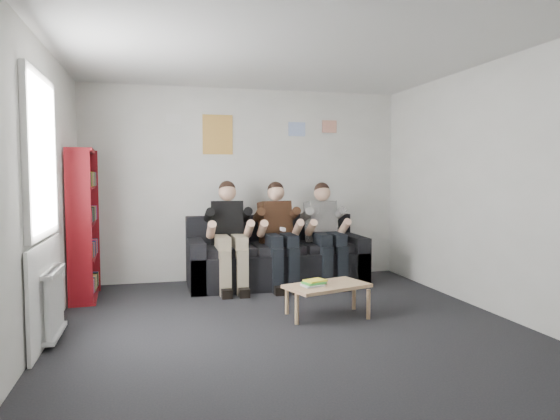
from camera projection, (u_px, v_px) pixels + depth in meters
name	position (u px, v px, depth m)	size (l,w,h in m)	color
room_shell	(293.00, 189.00, 4.70)	(5.00, 5.00, 5.00)	black
sofa	(275.00, 259.00, 6.83)	(2.37, 0.97, 0.91)	black
bookshelf	(84.00, 225.00, 5.93)	(0.27, 0.81, 1.79)	maroon
coffee_table	(327.00, 288.00, 5.22)	(0.85, 0.47, 0.34)	#DCBA7F
game_cases	(314.00, 283.00, 5.18)	(0.26, 0.23, 0.05)	silver
person_left	(230.00, 235.00, 6.44)	(0.43, 0.91, 1.41)	black
person_middle	(279.00, 234.00, 6.60)	(0.42, 0.90, 1.40)	#472C17
person_right	(326.00, 233.00, 6.77)	(0.41, 0.88, 1.38)	white
radiator	(54.00, 303.00, 4.44)	(0.10, 0.64, 0.60)	white
window	(43.00, 227.00, 4.38)	(0.05, 1.30, 2.36)	white
poster_large	(218.00, 135.00, 6.96)	(0.42, 0.01, 0.55)	#D4C74A
poster_blue	(297.00, 129.00, 7.23)	(0.25, 0.01, 0.20)	#3E75D3
poster_pink	(329.00, 127.00, 7.35)	(0.22, 0.01, 0.18)	#CA3FA2
poster_sign	(174.00, 119.00, 6.80)	(0.20, 0.01, 0.14)	silver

